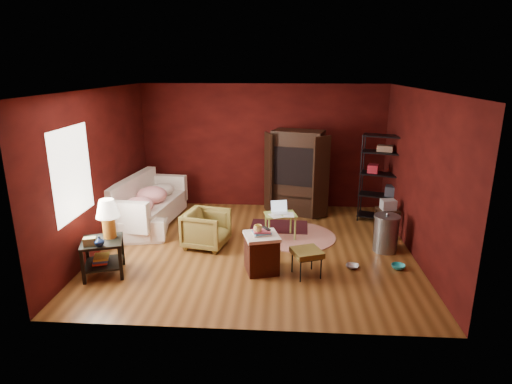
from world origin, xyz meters
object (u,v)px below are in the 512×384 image
sofa (148,205)px  hamper (262,252)px  side_table (105,230)px  tv_armoire (297,171)px  wire_shelving (383,175)px  armchair (206,227)px  laptop_desk (280,216)px

sofa → hamper: (2.44, -1.95, -0.09)m
sofa → side_table: bearing=170.2°
sofa → tv_armoire: (3.05, 0.93, 0.54)m
sofa → wire_shelving: 4.89m
armchair → tv_armoire: tv_armoire is taller
side_table → tv_armoire: bearing=45.2°
sofa → wire_shelving: wire_shelving is taller
side_table → wire_shelving: bearing=29.2°
hamper → armchair: bearing=138.7°
laptop_desk → hamper: bearing=-114.6°
tv_armoire → wire_shelving: size_ratio=1.01×
armchair → laptop_desk: 1.41m
side_table → laptop_desk: bearing=30.5°
hamper → laptop_desk: bearing=78.8°
side_table → tv_armoire: size_ratio=0.65×
side_table → wire_shelving: 5.52m
tv_armoire → hamper: bearing=-85.5°
hamper → laptop_desk: hamper is taller
armchair → laptop_desk: (1.33, 0.49, 0.07)m
sofa → wire_shelving: bearing=-93.5°
armchair → tv_armoire: (1.66, 1.96, 0.59)m
hamper → side_table: bearing=-175.5°
wire_shelving → armchair: bearing=-137.0°
sofa → side_table: side_table is taller
side_table → hamper: side_table is taller
side_table → tv_armoire: (3.04, 3.07, 0.24)m
side_table → armchair: bearing=38.8°
armchair → hamper: bearing=-119.0°
side_table → hamper: size_ratio=1.65×
sofa → laptop_desk: size_ratio=3.02×
armchair → laptop_desk: bearing=-57.6°
sofa → side_table: size_ratio=1.79×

